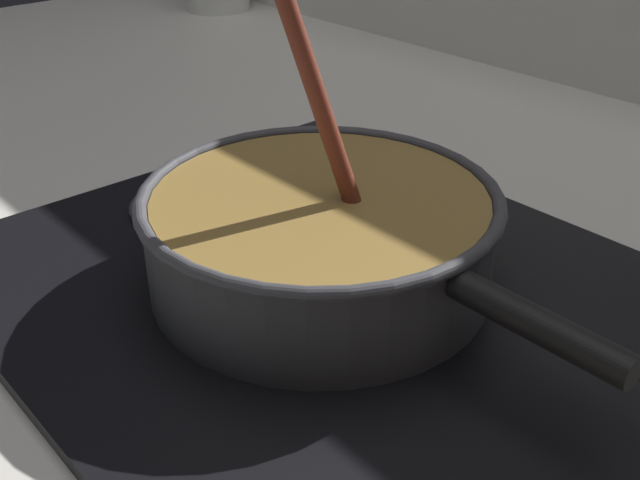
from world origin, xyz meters
TOP-DOWN VIEW (x-y plane):
  - ground at (0.00, 0.00)m, footprint 2.40×1.60m
  - hob_plate at (0.01, 0.15)m, footprint 0.56×0.48m
  - burner_ring at (0.01, 0.15)m, footprint 0.21×0.21m
  - spare_burner at (-0.16, 0.15)m, footprint 0.13×0.13m
  - cooking_pan at (0.01, 0.15)m, footprint 0.40×0.28m

SIDE VIEW (x-z plane):
  - ground at x=0.00m, z-range -0.04..0.00m
  - hob_plate at x=0.01m, z-range 0.00..0.01m
  - spare_burner at x=-0.16m, z-range 0.01..0.02m
  - burner_ring at x=0.01m, z-range 0.01..0.02m
  - cooking_pan at x=0.01m, z-range -0.11..0.22m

